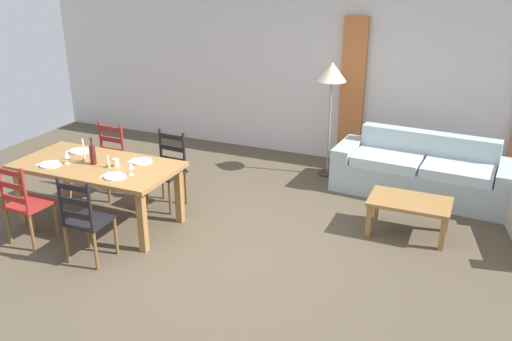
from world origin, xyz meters
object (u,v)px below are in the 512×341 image
object	(u,v)px
dining_table	(97,171)
dining_chair_far_right	(168,170)
wine_glass_near_right	(131,166)
coffee_table	(410,205)
couch	(422,174)
wine_glass_near_left	(66,155)
dining_chair_near_left	(25,204)
dining_chair_far_left	(107,160)
dining_chair_near_right	(86,220)
standing_lamp	(332,79)
wine_bottle	(93,154)
coffee_cup_primary	(116,163)

from	to	relation	value
dining_table	dining_chair_far_right	bearing A→B (deg)	57.12
wine_glass_near_right	coffee_table	bearing A→B (deg)	24.38
couch	wine_glass_near_left	bearing A→B (deg)	-145.95
dining_chair_near_left	dining_chair_far_left	distance (m)	1.45
dining_chair_near_right	dining_chair_far_left	bearing A→B (deg)	120.57
dining_chair_near_left	dining_chair_far_right	world-z (taller)	same
dining_chair_far_left	wine_glass_near_left	bearing A→B (deg)	-81.07
dining_chair_far_right	wine_glass_near_right	size ratio (longest dim) A/B	5.96
wine_glass_near_right	standing_lamp	world-z (taller)	standing_lamp
dining_table	dining_chair_near_right	distance (m)	0.91
wine_bottle	standing_lamp	xyz separation A→B (m)	(2.06, 2.57, 0.54)
wine_glass_near_left	wine_glass_near_right	bearing A→B (deg)	0.27
dining_chair_near_right	coffee_table	distance (m)	3.53
dining_chair_near_right	couch	xyz separation A→B (m)	(2.95, 3.14, -0.19)
dining_table	dining_chair_far_left	size ratio (longest dim) A/B	1.98
dining_chair_far_left	wine_glass_near_right	size ratio (longest dim) A/B	5.96
wine_glass_near_right	couch	size ratio (longest dim) A/B	0.07
coffee_cup_primary	dining_table	bearing A→B (deg)	-175.09
wine_glass_near_right	standing_lamp	distance (m)	3.10
dining_chair_far_left	dining_table	bearing A→B (deg)	-58.58
dining_table	wine_glass_near_right	distance (m)	0.62
coffee_table	dining_chair_far_right	bearing A→B (deg)	-172.00
dining_chair_near_right	standing_lamp	distance (m)	3.81
dining_table	wine_glass_near_left	world-z (taller)	wine_glass_near_left
couch	standing_lamp	distance (m)	1.77
wine_bottle	coffee_cup_primary	distance (m)	0.29
dining_chair_near_left	standing_lamp	xyz separation A→B (m)	(2.46, 3.28, 0.93)
dining_chair_near_right	wine_glass_near_right	size ratio (longest dim) A/B	5.96
dining_table	dining_chair_far_right	xyz separation A→B (m)	(0.48, 0.74, -0.19)
coffee_cup_primary	coffee_table	xyz separation A→B (m)	(3.14, 1.13, -0.44)
wine_glass_near_left	coffee_table	world-z (taller)	wine_glass_near_left
dining_chair_far_right	wine_bottle	xyz separation A→B (m)	(-0.50, -0.76, 0.39)
coffee_cup_primary	couch	size ratio (longest dim) A/B	0.04
couch	dining_chair_far_right	bearing A→B (deg)	-150.85
wine_bottle	wine_glass_near_left	world-z (taller)	wine_bottle
dining_chair_far_right	coffee_table	bearing A→B (deg)	8.00
standing_lamp	wine_bottle	bearing A→B (deg)	-128.72
wine_bottle	coffee_table	xyz separation A→B (m)	(3.42, 1.17, -0.51)
coffee_cup_primary	coffee_table	size ratio (longest dim) A/B	0.10
dining_chair_far_left	coffee_table	distance (m)	3.87
coffee_cup_primary	dining_chair_far_left	bearing A→B (deg)	134.99
wine_bottle	dining_chair_near_right	bearing A→B (deg)	-58.32
couch	coffee_table	size ratio (longest dim) A/B	2.59
wine_glass_near_right	coffee_table	xyz separation A→B (m)	(2.83, 1.28, -0.51)
dining_chair_far_left	couch	size ratio (longest dim) A/B	0.41
dining_chair_near_right	coffee_cup_primary	size ratio (longest dim) A/B	10.67
standing_lamp	dining_table	bearing A→B (deg)	-128.65
dining_chair_near_right	coffee_cup_primary	world-z (taller)	dining_chair_near_right
coffee_table	dining_chair_far_left	bearing A→B (deg)	-173.63
dining_chair_near_right	dining_chair_far_left	xyz separation A→B (m)	(-0.89, 1.50, 0.00)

